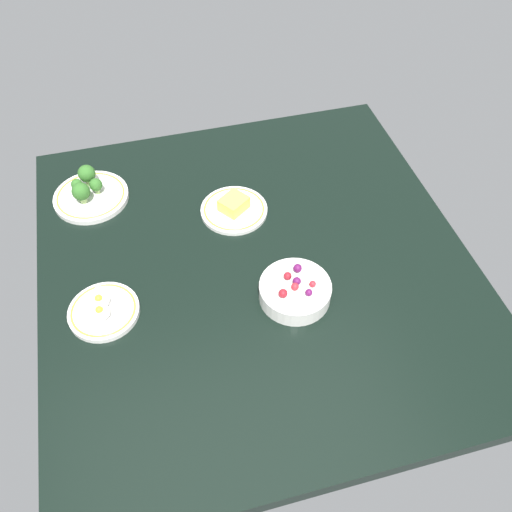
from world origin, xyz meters
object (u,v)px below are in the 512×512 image
plate_cheese (234,208)px  plate_broccoli (89,193)px  bowl_berries (295,290)px  plate_eggs (103,310)px

plate_cheese → plate_broccoli: (-15.85, -38.60, 0.93)cm
bowl_berries → plate_broccoli: size_ratio=0.83×
bowl_berries → plate_cheese: 33.61cm
bowl_berries → plate_cheese: bowl_berries is taller
plate_broccoli → plate_cheese: bearing=67.7°
bowl_berries → plate_cheese: size_ratio=0.94×
plate_cheese → plate_broccoli: 41.74cm
bowl_berries → plate_eggs: bowl_berries is taller
plate_cheese → bowl_berries: bearing=12.9°
bowl_berries → plate_cheese: (-32.74, -7.48, -1.34)cm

